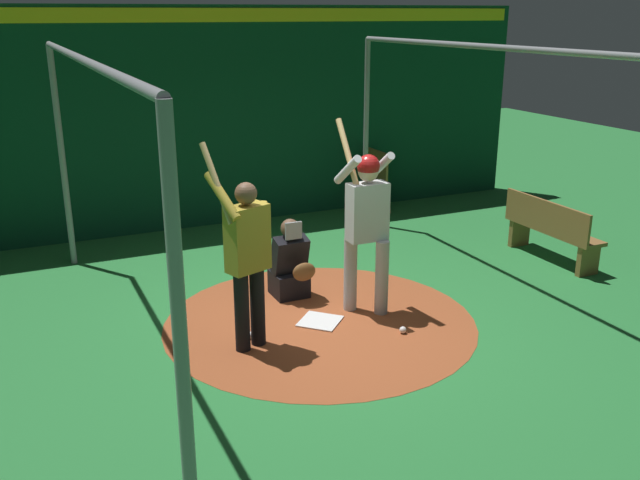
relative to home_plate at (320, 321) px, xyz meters
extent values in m
plane|color=#287A38|center=(0.00, 0.00, -0.01)|extent=(27.17, 27.17, 0.00)
cylinder|color=#9E4C28|center=(0.00, 0.00, -0.01)|extent=(3.41, 3.41, 0.01)
cube|color=white|center=(0.00, 0.00, 0.00)|extent=(0.59, 0.59, 0.01)
cylinder|color=#B3B3B7|center=(0.07, 0.73, 0.42)|extent=(0.15, 0.15, 0.86)
cylinder|color=#B3B3B7|center=(-0.17, 0.46, 0.42)|extent=(0.15, 0.15, 0.86)
cube|color=silver|center=(-0.05, 0.59, 1.16)|extent=(0.22, 0.44, 0.64)
cylinder|color=silver|center=(-0.15, 0.79, 1.63)|extent=(0.52, 0.09, 0.40)
cylinder|color=silver|center=(-0.15, 0.39, 1.63)|extent=(0.52, 0.09, 0.40)
sphere|color=beige|center=(-0.05, 0.59, 1.61)|extent=(0.22, 0.22, 0.22)
sphere|color=#A51414|center=(-0.05, 0.59, 1.67)|extent=(0.25, 0.25, 0.25)
cylinder|color=tan|center=(-0.27, 0.46, 1.76)|extent=(0.54, 0.06, 0.73)
cube|color=black|center=(-0.86, -0.01, 0.14)|extent=(0.40, 0.40, 0.30)
cube|color=black|center=(-0.82, -0.01, 0.51)|extent=(0.31, 0.40, 0.48)
sphere|color=brown|center=(-0.80, -0.01, 0.85)|extent=(0.22, 0.22, 0.22)
cube|color=gray|center=(-0.70, -0.01, 0.85)|extent=(0.03, 0.20, 0.20)
ellipsoid|color=brown|center=(-0.54, 0.05, 0.39)|extent=(0.12, 0.28, 0.22)
cylinder|color=black|center=(0.21, -0.79, 0.40)|extent=(0.15, 0.15, 0.83)
cylinder|color=black|center=(0.28, -0.98, 0.40)|extent=(0.15, 0.15, 0.83)
cube|color=#A68B2A|center=(0.24, -0.89, 1.15)|extent=(0.35, 0.47, 0.66)
cylinder|color=#A68B2A|center=(0.17, -0.70, 1.20)|extent=(0.09, 0.09, 0.55)
cylinder|color=#A68B2A|center=(0.22, -1.11, 1.59)|extent=(0.48, 0.25, 0.43)
sphere|color=brown|center=(0.24, -0.89, 1.60)|extent=(0.21, 0.21, 0.21)
cylinder|color=tan|center=(0.14, -1.14, 1.70)|extent=(0.46, 0.21, 0.74)
cube|color=#0C3D26|center=(-4.18, 0.00, 1.66)|extent=(0.20, 11.17, 3.35)
cube|color=yellow|center=(-4.07, 0.00, 3.19)|extent=(0.03, 10.94, 0.20)
cylinder|color=gray|center=(-3.13, -2.23, 1.42)|extent=(0.08, 0.08, 2.87)
cylinder|color=gray|center=(3.13, -2.23, 1.42)|extent=(0.08, 0.08, 2.87)
cylinder|color=gray|center=(-3.13, 2.23, 1.42)|extent=(0.08, 0.08, 2.87)
cylinder|color=gray|center=(0.00, -2.23, 2.86)|extent=(6.27, 0.07, 0.07)
cylinder|color=gray|center=(0.00, 2.23, 2.86)|extent=(6.27, 0.07, 0.07)
cube|color=olive|center=(-3.93, 2.75, 0.51)|extent=(1.18, 0.04, 1.05)
cylinder|color=tan|center=(-4.42, 2.81, 0.44)|extent=(0.06, 0.15, 0.90)
cylinder|color=olive|center=(-4.30, 2.81, 0.40)|extent=(0.06, 0.17, 0.83)
cylinder|color=olive|center=(-4.18, 2.81, 0.43)|extent=(0.06, 0.21, 0.88)
cylinder|color=tan|center=(-4.06, 2.81, 0.42)|extent=(0.06, 0.14, 0.87)
cylinder|color=olive|center=(-3.94, 2.81, 0.39)|extent=(0.06, 0.13, 0.81)
cylinder|color=tan|center=(-3.82, 2.81, 0.40)|extent=(0.06, 0.17, 0.82)
cylinder|color=olive|center=(-3.70, 2.81, 0.39)|extent=(0.06, 0.12, 0.81)
cylinder|color=olive|center=(-3.58, 2.81, 0.41)|extent=(0.06, 0.15, 0.85)
cylinder|color=tan|center=(-3.46, 2.81, 0.44)|extent=(0.06, 0.21, 0.90)
cube|color=olive|center=(-0.53, 3.74, 0.41)|extent=(1.57, 0.36, 0.05)
cube|color=olive|center=(-0.53, 3.58, 0.64)|extent=(1.57, 0.04, 0.40)
cube|color=olive|center=(-1.20, 3.74, 0.19)|extent=(0.08, 0.32, 0.40)
cube|color=olive|center=(0.13, 3.74, 0.19)|extent=(0.08, 0.32, 0.40)
sphere|color=white|center=(0.07, -0.83, 0.03)|extent=(0.07, 0.07, 0.07)
sphere|color=white|center=(0.63, 0.68, 0.03)|extent=(0.07, 0.07, 0.07)
camera|label=1|loc=(6.36, -2.94, 3.23)|focal=39.20mm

